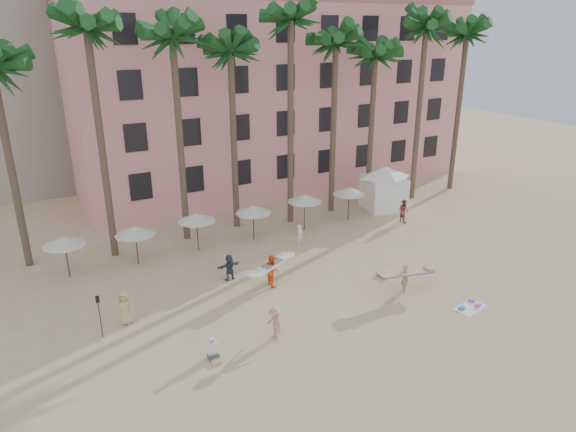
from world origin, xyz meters
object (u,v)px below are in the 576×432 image
at_px(cabana, 384,184).
at_px(pink_hotel, 269,95).
at_px(carrier_white, 272,269).
at_px(carrier_yellow, 406,276).

bearing_deg(cabana, pink_hotel, 107.93).
xyz_separation_m(cabana, carrier_white, (-13.94, -7.56, -1.08)).
bearing_deg(carrier_yellow, cabana, 56.54).
distance_m(cabana, carrier_white, 15.89).
bearing_deg(carrier_yellow, carrier_white, 145.37).
bearing_deg(carrier_white, carrier_yellow, -34.63).
distance_m(pink_hotel, carrier_white, 23.44).
xyz_separation_m(pink_hotel, carrier_yellow, (-3.75, -24.31, -7.04)).
xyz_separation_m(cabana, carrier_yellow, (-7.80, -11.80, -1.11)).
xyz_separation_m(carrier_yellow, carrier_white, (-6.14, 4.24, 0.03)).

